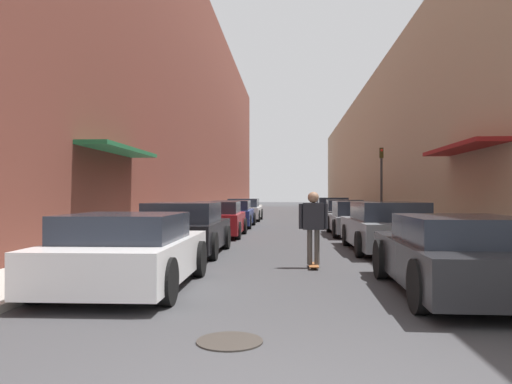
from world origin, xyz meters
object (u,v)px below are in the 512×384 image
object	(u,v)px
parked_car_right_0	(457,255)
traffic_light	(381,178)
parked_car_right_1	(387,228)
parked_car_right_2	(355,219)
parked_car_left_3	(232,214)
parked_car_left_4	(244,210)
parked_car_left_1	(184,229)
skateboarder	(313,221)
parked_car_left_2	(217,220)
parked_car_right_4	(332,210)
parked_car_left_0	(128,252)
manhole_cover	(230,341)
parked_car_right_3	(344,214)
parked_car_right_5	(327,207)

from	to	relation	value
parked_car_right_0	traffic_light	distance (m)	14.59
parked_car_right_1	parked_car_right_2	distance (m)	5.34
parked_car_left_3	parked_car_left_4	world-z (taller)	parked_car_left_4
parked_car_left_1	skateboarder	bearing A→B (deg)	-35.00
parked_car_left_2	parked_car_right_4	distance (m)	12.54
parked_car_right_1	parked_car_left_0	bearing A→B (deg)	-132.69
manhole_cover	parked_car_right_0	bearing A→B (deg)	39.92
parked_car_left_4	parked_car_right_3	distance (m)	7.49
parked_car_right_4	manhole_cover	size ratio (longest dim) A/B	6.83
parked_car_right_5	parked_car_right_3	bearing A→B (deg)	-90.15
parked_car_right_2	manhole_cover	xyz separation A→B (m)	(-3.11, -13.91, -0.62)
parked_car_left_1	parked_car_left_3	bearing A→B (deg)	89.94
parked_car_left_4	parked_car_left_3	bearing A→B (deg)	-90.49
parked_car_left_2	parked_car_right_5	distance (m)	17.89
parked_car_left_3	parked_car_right_1	distance (m)	11.21
parked_car_left_2	parked_car_right_5	bearing A→B (deg)	72.82
parked_car_right_2	traffic_light	xyz separation A→B (m)	(1.59, 3.20, 1.65)
parked_car_right_1	skateboarder	bearing A→B (deg)	-123.79
parked_car_left_4	parked_car_right_1	xyz separation A→B (m)	(5.32, -15.69, 0.02)
parked_car_right_3	parked_car_right_5	bearing A→B (deg)	89.85
parked_car_right_2	traffic_light	bearing A→B (deg)	63.56
skateboarder	traffic_light	xyz separation A→B (m)	(3.56, 11.74, 1.30)
parked_car_left_2	parked_car_right_1	xyz separation A→B (m)	(5.30, -4.46, 0.02)
parked_car_right_0	parked_car_right_5	xyz separation A→B (m)	(0.06, 27.44, 0.03)
parked_car_left_1	parked_car_right_1	bearing A→B (deg)	10.01
parked_car_left_3	parked_car_right_3	world-z (taller)	parked_car_right_3
parked_car_left_1	parked_car_right_3	world-z (taller)	parked_car_left_1
parked_car_left_2	skateboarder	world-z (taller)	skateboarder
parked_car_left_2	traffic_light	bearing A→B (deg)	31.24
parked_car_left_2	traffic_light	xyz separation A→B (m)	(6.71, 4.07, 1.65)
parked_car_left_4	parked_car_right_4	bearing A→B (deg)	2.01
parked_car_right_3	skateboarder	size ratio (longest dim) A/B	2.81
parked_car_right_1	parked_car_right_4	distance (m)	15.87
parked_car_left_4	manhole_cover	bearing A→B (deg)	-85.21
parked_car_right_0	parked_car_right_3	world-z (taller)	parked_car_right_3
parked_car_left_0	traffic_light	distance (m)	15.87
parked_car_right_3	parked_car_left_4	bearing A→B (deg)	134.73
parked_car_right_4	manhole_cover	distance (m)	24.66
parked_car_right_0	parked_car_right_4	distance (m)	21.76
parked_car_left_0	parked_car_right_3	xyz separation A→B (m)	(5.26, 16.11, 0.01)
parked_car_left_2	parked_car_left_4	size ratio (longest dim) A/B	0.91
parked_car_left_4	traffic_light	xyz separation A→B (m)	(6.73, -7.16, 1.64)
parked_car_left_0	parked_car_left_2	xyz separation A→B (m)	(0.00, 10.20, 0.02)
parked_car_right_2	parked_car_right_5	distance (m)	16.21
parked_car_left_3	parked_car_right_1	bearing A→B (deg)	-61.39
parked_car_left_4	parked_car_right_0	xyz separation A→B (m)	(5.24, -21.58, -0.02)
parked_car_left_4	parked_car_right_2	size ratio (longest dim) A/B	0.99
skateboarder	parked_car_right_1	bearing A→B (deg)	56.21
parked_car_left_2	parked_car_left_1	bearing A→B (deg)	-90.86
parked_car_right_5	traffic_light	distance (m)	13.20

